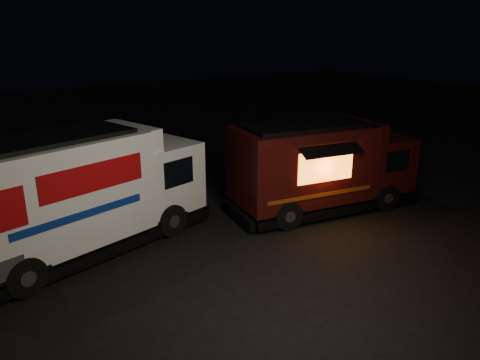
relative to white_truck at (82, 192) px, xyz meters
name	(u,v)px	position (x,y,z in m)	size (l,w,h in m)	color
ground	(269,242)	(4.46, -2.50, -1.68)	(80.00, 80.00, 0.00)	black
white_truck	(82,192)	(0.00, 0.00, 0.00)	(7.41, 2.53, 3.36)	white
red_truck	(324,166)	(7.58, -1.32, -0.17)	(6.47, 2.38, 3.01)	#3A0A0D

